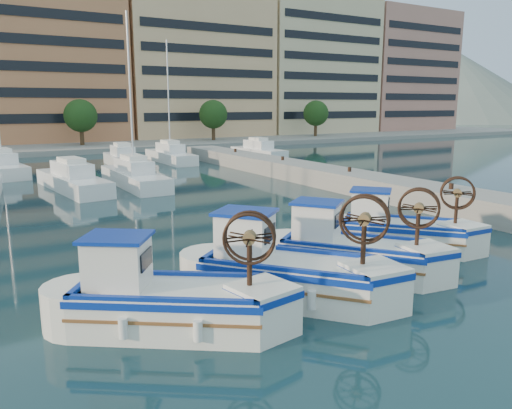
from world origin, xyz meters
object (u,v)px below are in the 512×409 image
fishing_boat_a (165,298)px  fishing_boat_c (350,250)px  fishing_boat_b (284,270)px  fishing_boat_d (398,229)px

fishing_boat_a → fishing_boat_c: bearing=-47.5°
fishing_boat_b → fishing_boat_d: size_ratio=1.11×
fishing_boat_b → fishing_boat_c: 3.11m
fishing_boat_a → fishing_boat_b: size_ratio=0.98×
fishing_boat_c → fishing_boat_a: bearing=149.9°
fishing_boat_b → fishing_boat_d: bearing=-23.4°
fishing_boat_c → fishing_boat_d: 3.77m
fishing_boat_d → fishing_boat_a: bearing=149.5°
fishing_boat_b → fishing_boat_d: (6.58, 1.97, -0.07)m
fishing_boat_b → fishing_boat_c: size_ratio=1.04×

